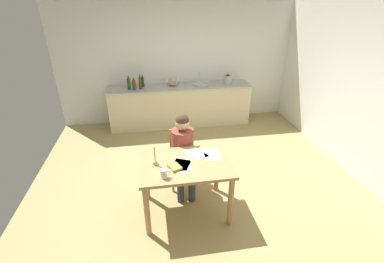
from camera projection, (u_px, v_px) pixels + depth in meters
The scene contains 25 objects.
ground_plane at pixel (198, 183), 4.27m from camera, with size 5.20×5.20×0.04m, color tan.
wall_back at pixel (178, 64), 5.95m from camera, with size 5.20×0.12×2.60m, color silver.
wall_right at pixel (368, 96), 4.04m from camera, with size 0.12×5.20×2.60m, color silver.
kitchen_counter at pixel (180, 105), 6.02m from camera, with size 3.11×0.64×0.90m.
dining_table at pixel (185, 171), 3.42m from camera, with size 1.15×0.81×0.77m.
chair_at_table at pixel (182, 155), 4.07m from camera, with size 0.41×0.41×0.88m.
person_seated at pixel (183, 149), 3.85m from camera, with size 0.33×0.60×1.19m.
coffee_mug at pixel (164, 174), 3.07m from camera, with size 0.12×0.08×0.11m.
candlestick at pixel (155, 160), 3.30m from camera, with size 0.06×0.06×0.26m.
book_magazine at pixel (175, 167), 3.25m from camera, with size 0.13×0.16×0.03m, color olive.
paper_letter at pixel (212, 154), 3.55m from camera, with size 0.21×0.30×0.00m, color white.
paper_bill at pixel (183, 164), 3.34m from camera, with size 0.21×0.30×0.00m, color white.
paper_envelope at pixel (181, 166), 3.31m from camera, with size 0.21×0.30×0.00m, color white.
paper_receipt at pixel (196, 154), 3.56m from camera, with size 0.21×0.30×0.00m, color white.
sink_unit at pixel (201, 84), 5.88m from camera, with size 0.36×0.36×0.24m.
bottle_oil at pixel (129, 84), 5.55m from camera, with size 0.07×0.07×0.28m.
bottle_vinegar at pixel (134, 85), 5.55m from camera, with size 0.07×0.07×0.25m.
bottle_wine_red at pixel (140, 83), 5.57m from camera, with size 0.06×0.06×0.31m.
bottle_sauce at pixel (143, 82), 5.71m from camera, with size 0.06×0.06×0.26m.
mixing_bowl at pixel (172, 83), 5.83m from camera, with size 0.22×0.22×0.10m, color tan.
stovetop_kettle at pixel (228, 79), 5.93m from camera, with size 0.18×0.18×0.22m.
wine_glass_near_sink at pixel (182, 79), 5.91m from camera, with size 0.07×0.07×0.15m.
wine_glass_by_kettle at pixel (177, 79), 5.90m from camera, with size 0.07×0.07×0.15m.
wine_glass_back_left at pixel (173, 79), 5.88m from camera, with size 0.07×0.07×0.15m.
wine_glass_back_right at pixel (167, 80), 5.86m from camera, with size 0.07×0.07×0.15m.
Camera 1 is at (-0.66, -3.37, 2.65)m, focal length 25.06 mm.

